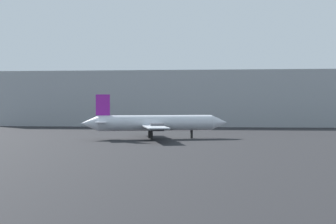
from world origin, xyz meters
TOP-DOWN VIEW (x-y plane):
  - airplane_distant at (-8.15, 64.21)m, footprint 24.67×19.71m
  - terminal_building at (-11.54, 115.82)m, footprint 89.82×27.80m

SIDE VIEW (x-z plane):
  - airplane_distant at x=-8.15m, z-range -1.04..6.40m
  - terminal_building at x=-11.54m, z-range 0.00..14.57m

